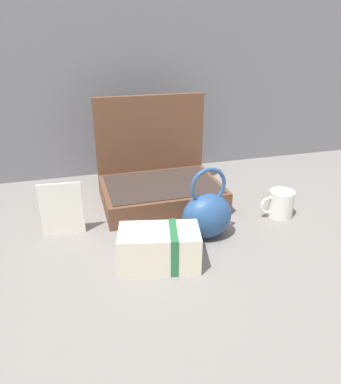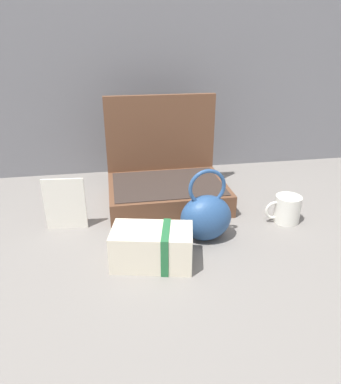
% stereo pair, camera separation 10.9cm
% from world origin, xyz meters
% --- Properties ---
extents(ground_plane, '(6.00, 6.00, 0.00)m').
position_xyz_m(ground_plane, '(0.00, 0.00, 0.00)').
color(ground_plane, slate).
extents(open_suitcase, '(0.42, 0.32, 0.37)m').
position_xyz_m(open_suitcase, '(0.05, 0.22, 0.08)').
color(open_suitcase, brown).
rests_on(open_suitcase, ground_plane).
extents(teal_pouch_handbag, '(0.16, 0.12, 0.23)m').
position_xyz_m(teal_pouch_handbag, '(0.12, -0.08, 0.08)').
color(teal_pouch_handbag, '#284C7F').
rests_on(teal_pouch_handbag, ground_plane).
extents(cream_toiletry_bag, '(0.24, 0.16, 0.11)m').
position_xyz_m(cream_toiletry_bag, '(-0.05, -0.18, 0.05)').
color(cream_toiletry_bag, beige).
rests_on(cream_toiletry_bag, ground_plane).
extents(coffee_mug, '(0.12, 0.08, 0.09)m').
position_xyz_m(coffee_mug, '(0.41, -0.02, 0.05)').
color(coffee_mug, silver).
rests_on(coffee_mug, ground_plane).
extents(info_card_left, '(0.13, 0.02, 0.17)m').
position_xyz_m(info_card_left, '(-0.30, 0.06, 0.09)').
color(info_card_left, silver).
rests_on(info_card_left, ground_plane).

